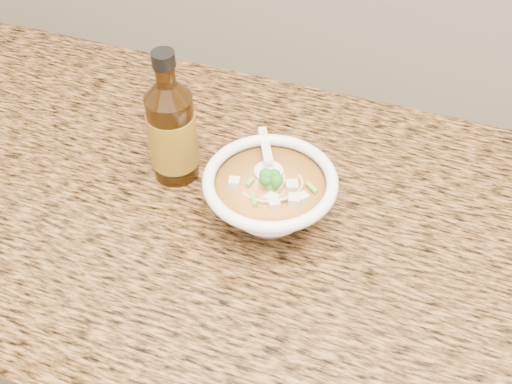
% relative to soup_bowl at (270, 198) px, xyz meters
% --- Properties ---
extents(counter_slab, '(4.00, 0.68, 0.04)m').
position_rel_soup_bowl_xyz_m(counter_slab, '(0.17, 0.01, -0.06)').
color(counter_slab, brown).
rests_on(counter_slab, cabinet).
extents(soup_bowl, '(0.18, 0.20, 0.10)m').
position_rel_soup_bowl_xyz_m(soup_bowl, '(0.00, 0.00, 0.00)').
color(soup_bowl, white).
rests_on(soup_bowl, counter_slab).
extents(hot_sauce_bottle, '(0.07, 0.07, 0.21)m').
position_rel_soup_bowl_xyz_m(hot_sauce_bottle, '(-0.16, 0.04, 0.04)').
color(hot_sauce_bottle, '#3F2208').
rests_on(hot_sauce_bottle, counter_slab).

